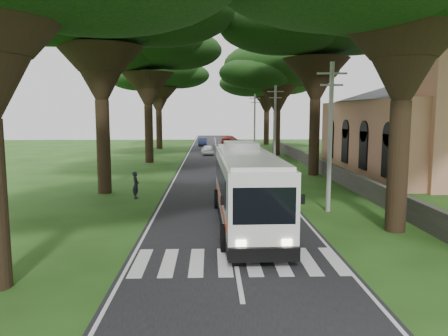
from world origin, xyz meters
TOP-DOWN VIEW (x-y plane):
  - ground at (0.00, 0.00)m, footprint 140.00×140.00m
  - road at (0.00, 25.00)m, footprint 8.00×120.00m
  - crosswalk at (0.00, -2.00)m, footprint 8.00×3.00m
  - property_wall at (9.00, 24.00)m, footprint 0.35×50.00m
  - church at (17.86, 21.55)m, footprint 14.00×24.00m
  - pole_near at (5.50, 6.00)m, footprint 1.60×0.24m
  - pole_mid at (5.50, 26.00)m, footprint 1.60×0.24m
  - pole_far at (5.50, 46.00)m, footprint 1.60×0.24m
  - tree_l_midb at (-7.50, 30.00)m, footprint 13.15×13.15m
  - tree_l_far at (-8.50, 48.00)m, footprint 12.49×12.49m
  - tree_r_mida at (8.00, 20.00)m, footprint 15.06×15.06m
  - tree_r_midb at (7.50, 38.00)m, footprint 13.36×13.36m
  - tree_r_far at (8.50, 56.00)m, footprint 14.47×14.47m
  - coach_bus at (0.80, 3.28)m, footprint 3.00×11.91m
  - distant_car_a at (-1.28, 38.31)m, footprint 1.82×3.84m
  - distant_car_b at (-2.15, 53.36)m, footprint 1.37×3.86m
  - distant_car_c at (2.38, 57.26)m, footprint 3.38×5.23m
  - pedestrian at (-5.57, 9.92)m, footprint 0.41×0.63m

SIDE VIEW (x-z plane):
  - ground at x=0.00m, z-range 0.00..0.00m
  - crosswalk at x=0.00m, z-range -0.01..0.01m
  - road at x=0.00m, z-range -0.01..0.03m
  - property_wall at x=9.00m, z-range 0.00..1.20m
  - distant_car_a at x=-1.28m, z-range 0.03..1.30m
  - distant_car_b at x=-2.15m, z-range 0.03..1.30m
  - distant_car_c at x=2.38m, z-range 0.03..1.44m
  - pedestrian at x=-5.57m, z-range 0.00..1.70m
  - coach_bus at x=0.80m, z-range 0.13..3.63m
  - pole_near at x=5.50m, z-range 0.18..8.18m
  - pole_mid at x=5.50m, z-range 0.18..8.18m
  - pole_far at x=5.50m, z-range 0.18..8.18m
  - church at x=17.86m, z-range -0.89..10.71m
  - tree_r_far at x=8.50m, z-range 3.94..18.19m
  - tree_r_midb at x=7.50m, z-range 4.06..18.16m
  - tree_l_far at x=-8.50m, z-range 4.20..18.29m
  - tree_l_midb at x=-7.50m, z-range 4.71..20.12m
  - tree_r_mida at x=8.00m, z-range 4.92..21.42m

